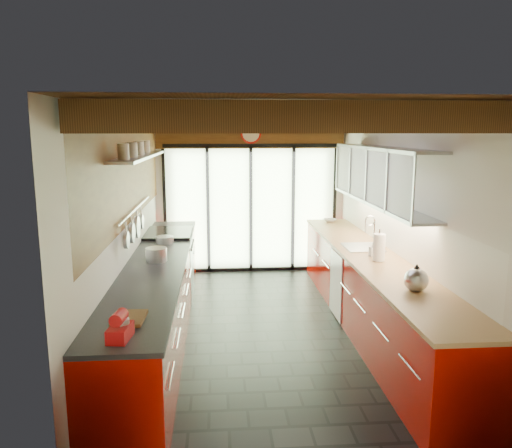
# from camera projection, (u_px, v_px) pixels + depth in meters

# --- Properties ---
(ground) EXTENTS (5.50, 5.50, 0.00)m
(ground) POSITION_uv_depth(u_px,v_px,m) (266.00, 331.00, 6.03)
(ground) COLOR black
(ground) RESTS_ON ground
(room_shell) EXTENTS (5.50, 5.50, 5.50)m
(room_shell) POSITION_uv_depth(u_px,v_px,m) (267.00, 196.00, 5.73)
(room_shell) COLOR silver
(room_shell) RESTS_ON ground
(ceiling_beams) EXTENTS (3.14, 5.06, 4.90)m
(ceiling_beams) POSITION_uv_depth(u_px,v_px,m) (264.00, 125.00, 5.95)
(ceiling_beams) COLOR #593316
(ceiling_beams) RESTS_ON ground
(glass_door) EXTENTS (2.95, 0.10, 2.90)m
(glass_door) POSITION_uv_depth(u_px,v_px,m) (251.00, 175.00, 8.37)
(glass_door) COLOR #C6EAAD
(glass_door) RESTS_ON ground
(left_counter) EXTENTS (0.68, 5.00, 0.92)m
(left_counter) POSITION_uv_depth(u_px,v_px,m) (158.00, 298.00, 5.85)
(left_counter) COLOR #A40900
(left_counter) RESTS_ON ground
(range_stove) EXTENTS (0.66, 0.90, 0.97)m
(range_stove) POSITION_uv_depth(u_px,v_px,m) (170.00, 264.00, 7.27)
(range_stove) COLOR silver
(range_stove) RESTS_ON ground
(right_counter) EXTENTS (0.68, 5.00, 0.92)m
(right_counter) POSITION_uv_depth(u_px,v_px,m) (371.00, 292.00, 6.05)
(right_counter) COLOR #A40900
(right_counter) RESTS_ON ground
(sink_assembly) EXTENTS (0.45, 0.52, 0.43)m
(sink_assembly) POSITION_uv_depth(u_px,v_px,m) (364.00, 245.00, 6.35)
(sink_assembly) COLOR silver
(sink_assembly) RESTS_ON right_counter
(upper_cabinets_right) EXTENTS (0.34, 3.00, 3.00)m
(upper_cabinets_right) POSITION_uv_depth(u_px,v_px,m) (380.00, 176.00, 6.10)
(upper_cabinets_right) COLOR silver
(upper_cabinets_right) RESTS_ON ground
(left_wall_fixtures) EXTENTS (0.28, 2.60, 0.96)m
(left_wall_fixtures) POSITION_uv_depth(u_px,v_px,m) (138.00, 176.00, 5.72)
(left_wall_fixtures) COLOR silver
(left_wall_fixtures) RESTS_ON ground
(stand_mixer) EXTENTS (0.17, 0.26, 0.22)m
(stand_mixer) POSITION_uv_depth(u_px,v_px,m) (120.00, 328.00, 3.55)
(stand_mixer) COLOR red
(stand_mixer) RESTS_ON left_counter
(pot_large) EXTENTS (0.32, 0.32, 0.16)m
(pot_large) POSITION_uv_depth(u_px,v_px,m) (156.00, 254.00, 5.70)
(pot_large) COLOR silver
(pot_large) RESTS_ON left_counter
(pot_small) EXTENTS (0.24, 0.24, 0.09)m
(pot_small) POSITION_uv_depth(u_px,v_px,m) (165.00, 240.00, 6.62)
(pot_small) COLOR silver
(pot_small) RESTS_ON left_counter
(cutting_board) EXTENTS (0.25, 0.34, 0.03)m
(cutting_board) POSITION_uv_depth(u_px,v_px,m) (129.00, 318.00, 3.93)
(cutting_board) COLOR brown
(cutting_board) RESTS_ON left_counter
(kettle) EXTENTS (0.29, 0.31, 0.27)m
(kettle) POSITION_uv_depth(u_px,v_px,m) (416.00, 278.00, 4.63)
(kettle) COLOR silver
(kettle) RESTS_ON right_counter
(paper_towel) EXTENTS (0.18, 0.18, 0.37)m
(paper_towel) POSITION_uv_depth(u_px,v_px,m) (379.00, 248.00, 5.69)
(paper_towel) COLOR white
(paper_towel) RESTS_ON right_counter
(soap_bottle) EXTENTS (0.08, 0.09, 0.16)m
(soap_bottle) POSITION_uv_depth(u_px,v_px,m) (373.00, 249.00, 5.92)
(soap_bottle) COLOR silver
(soap_bottle) RESTS_ON right_counter
(bowl) EXTENTS (0.22, 0.22, 0.05)m
(bowl) POSITION_uv_depth(u_px,v_px,m) (330.00, 220.00, 8.16)
(bowl) COLOR silver
(bowl) RESTS_ON right_counter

